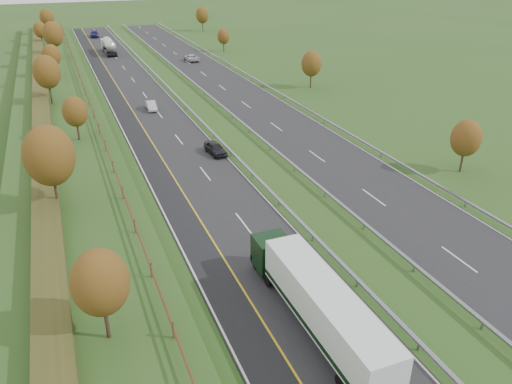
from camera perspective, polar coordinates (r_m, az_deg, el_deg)
ground at (r=75.46m, az=-5.27°, el=8.54°), size 400.00×400.00×0.00m
near_carriageway at (r=78.39m, az=-12.02°, el=8.77°), size 10.50×200.00×0.04m
far_carriageway at (r=82.64m, az=-0.58°, el=10.21°), size 10.50×200.00×0.04m
hard_shoulder at (r=77.89m, az=-14.75°, el=8.37°), size 3.00×200.00×0.04m
lane_markings at (r=79.54m, az=-7.43°, el=9.39°), size 26.75×200.00×0.01m
embankment_left at (r=77.13m, az=-21.66°, el=7.98°), size 12.00×200.00×2.00m
hedge_left at (r=76.75m, az=-23.34°, el=8.83°), size 2.20×180.00×1.10m
fence_left at (r=76.37m, az=-18.48°, el=9.67°), size 0.12×189.06×1.20m
median_barrier_near at (r=79.33m, az=-7.98°, el=9.73°), size 0.32×200.00×0.71m
median_barrier_far at (r=80.65m, az=-4.42°, el=10.17°), size 0.32×200.00×0.71m
outer_barrier_far at (r=84.69m, az=3.14°, el=10.98°), size 0.32×200.00×0.71m
trees_left at (r=72.52m, az=-21.97°, el=11.32°), size 6.64×164.30×7.66m
trees_far at (r=113.08m, az=0.31°, el=16.68°), size 8.45×118.60×7.12m
box_lorry at (r=32.53m, az=6.98°, el=-12.37°), size 2.58×16.28×4.06m
road_tanker at (r=129.16m, az=-16.49°, el=15.76°), size 2.40×11.22×3.46m
car_dark_near at (r=60.84m, az=-4.66°, el=5.00°), size 2.11×4.36×1.43m
car_silver_mid at (r=80.03m, az=-11.89°, el=9.64°), size 1.59×4.06×1.32m
car_small_far at (r=156.00m, az=-17.98°, el=16.79°), size 2.72×5.75×1.62m
car_oncoming at (r=116.30m, az=-7.42°, el=14.99°), size 2.55×5.33×1.47m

